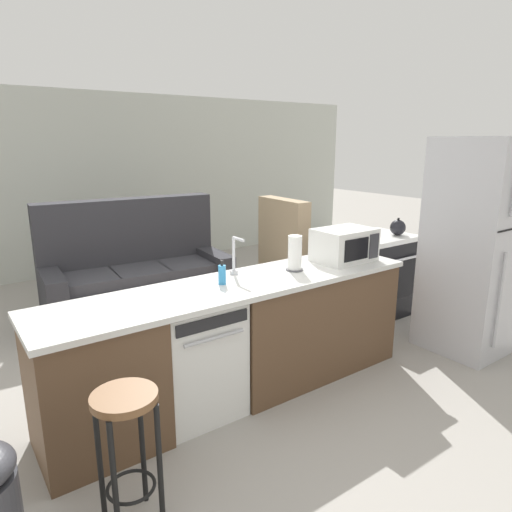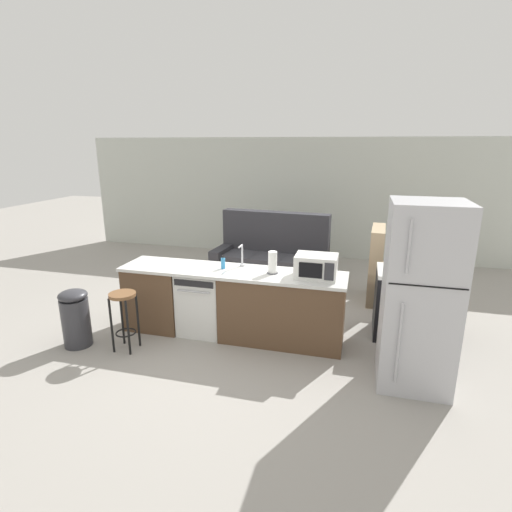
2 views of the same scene
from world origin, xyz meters
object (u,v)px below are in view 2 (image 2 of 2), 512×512
at_px(trash_bin, 76,317).
at_px(bar_stool, 124,309).
at_px(refrigerator, 420,297).
at_px(kettle, 425,268).
at_px(paper_towel_roll, 273,263).
at_px(armchair, 388,280).
at_px(dishwasher, 203,302).
at_px(couch, 271,261).
at_px(soap_bottle, 223,263).
at_px(stove_range, 405,304).
at_px(microwave, 316,266).

bearing_deg(trash_bin, bar_stool, 5.88).
bearing_deg(refrigerator, bar_stool, -177.08).
bearing_deg(bar_stool, kettle, 18.04).
xyz_separation_m(paper_towel_roll, armchair, (1.51, 1.75, -0.69)).
relative_size(dishwasher, kettle, 4.10).
bearing_deg(trash_bin, paper_towel_roll, 18.95).
height_order(dishwasher, bar_stool, dishwasher).
height_order(couch, armchair, couch).
bearing_deg(soap_bottle, armchair, 38.39).
bearing_deg(soap_bottle, bar_stool, -143.28).
xyz_separation_m(stove_range, armchair, (-0.15, 1.21, -0.10)).
distance_m(microwave, bar_stool, 2.39).
distance_m(soap_bottle, trash_bin, 1.96).
relative_size(refrigerator, paper_towel_roll, 6.89).
distance_m(stove_range, trash_bin, 4.21).
distance_m(dishwasher, armchair, 3.02).
relative_size(paper_towel_roll, bar_stool, 0.38).
bearing_deg(microwave, stove_range, 26.19).
relative_size(refrigerator, soap_bottle, 11.04).
bearing_deg(armchair, stove_range, -82.87).
xyz_separation_m(dishwasher, couch, (0.44, 2.20, -0.03)).
relative_size(microwave, trash_bin, 0.68).
relative_size(soap_bottle, couch, 0.09).
height_order(stove_range, refrigerator, refrigerator).
height_order(stove_range, paper_towel_roll, paper_towel_roll).
height_order(dishwasher, refrigerator, refrigerator).
height_order(microwave, couch, couch).
height_order(stove_range, armchair, armchair).
xyz_separation_m(dishwasher, bar_stool, (-0.74, -0.72, 0.11)).
distance_m(bar_stool, couch, 3.15).
bearing_deg(stove_range, soap_bottle, -167.64).
height_order(stove_range, soap_bottle, soap_bottle).
relative_size(paper_towel_roll, couch, 0.14).
distance_m(dishwasher, paper_towel_roll, 1.12).
height_order(dishwasher, stove_range, stove_range).
height_order(trash_bin, couch, couch).
relative_size(soap_bottle, trash_bin, 0.24).
bearing_deg(paper_towel_roll, armchair, 49.17).
bearing_deg(soap_bottle, couch, 85.76).
relative_size(stove_range, armchair, 0.75).
height_order(soap_bottle, bar_stool, soap_bottle).
height_order(bar_stool, couch, couch).
relative_size(trash_bin, armchair, 0.62).
bearing_deg(bar_stool, paper_towel_roll, 23.58).
distance_m(bar_stool, armchair, 4.04).
xyz_separation_m(kettle, trash_bin, (-4.16, -1.21, -0.61)).
xyz_separation_m(stove_range, paper_towel_roll, (-1.66, -0.54, 0.59)).
bearing_deg(microwave, paper_towel_roll, 178.46).
relative_size(dishwasher, microwave, 1.68).
relative_size(paper_towel_roll, soap_bottle, 1.60).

